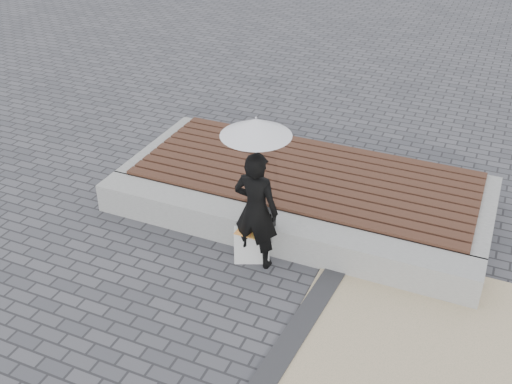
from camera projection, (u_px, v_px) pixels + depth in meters
ground at (217, 328)px, 6.41m from camera, size 80.00×80.00×0.00m
edging_band at (263, 384)px, 5.76m from camera, size 0.61×5.20×0.04m
seating_ledge at (274, 232)px, 7.56m from camera, size 5.00×0.45×0.40m
timber_platform at (306, 187)px, 8.49m from camera, size 5.00×2.00×0.40m
timber_decking at (307, 173)px, 8.38m from camera, size 4.60×2.00×0.04m
woman at (256, 210)px, 6.98m from camera, size 0.56×0.38×1.50m
parasol at (256, 127)px, 6.43m from camera, size 0.78×0.78×1.00m
handbag at (262, 216)px, 7.31m from camera, size 0.33×0.16×0.23m
canvas_tote at (252, 245)px, 7.29m from camera, size 0.46×0.33×0.44m
magazine at (250, 232)px, 7.14m from camera, size 0.32×0.24×0.01m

